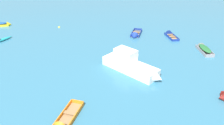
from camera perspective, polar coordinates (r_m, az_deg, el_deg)
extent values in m
cube|color=#99754C|center=(32.55, 15.61, 6.52)|extent=(1.73, 2.99, 0.08)
cube|color=navy|center=(32.29, 14.77, 6.69)|extent=(0.87, 2.86, 0.31)
cube|color=navy|center=(32.73, 16.49, 6.74)|extent=(0.87, 2.86, 0.31)
cube|color=navy|center=(31.27, 16.70, 5.72)|extent=(1.03, 0.39, 0.31)
cone|color=navy|center=(33.81, 14.61, 7.70)|extent=(1.16, 0.93, 1.01)
cube|color=#937047|center=(32.35, 15.76, 6.72)|extent=(0.99, 0.55, 0.03)
cube|color=#937047|center=(33.08, 15.17, 7.27)|extent=(0.99, 0.55, 0.03)
cube|color=white|center=(22.54, 4.78, -1.12)|extent=(6.17, 5.24, 0.94)
cone|color=white|center=(20.98, 11.74, -3.92)|extent=(1.96, 2.04, 1.62)
cube|color=white|center=(22.36, 3.64, 1.94)|extent=(2.63, 2.45, 1.32)
cube|color=black|center=(21.69, 5.69, 1.78)|extent=(0.93, 1.17, 0.58)
cone|color=maroon|center=(20.63, 27.58, -8.32)|extent=(0.94, 1.27, 1.16)
cube|color=#99754C|center=(17.24, -11.42, -13.91)|extent=(1.52, 3.24, 0.09)
cube|color=orange|center=(16.95, -9.78, -14.00)|extent=(0.62, 3.21, 0.35)
cube|color=orange|center=(17.37, -13.10, -13.17)|extent=(0.62, 3.21, 0.35)
cube|color=orange|center=(18.24, -9.17, -10.41)|extent=(1.06, 0.29, 0.35)
cube|color=#937047|center=(17.21, -11.23, -13.07)|extent=(1.01, 0.50, 0.03)
ellipsoid|color=teal|center=(33.67, -27.78, 5.21)|extent=(2.09, 3.66, 0.34)
torus|color=black|center=(33.62, -27.83, 5.45)|extent=(0.60, 0.60, 0.07)
cube|color=gray|center=(29.20, 23.45, 2.70)|extent=(1.48, 3.06, 0.09)
cube|color=gray|center=(28.92, 22.54, 2.95)|extent=(0.57, 3.03, 0.37)
cube|color=gray|center=(29.39, 24.44, 2.95)|extent=(0.57, 3.03, 0.37)
cube|color=gray|center=(27.92, 24.75, 1.61)|extent=(1.06, 0.28, 0.37)
cone|color=gray|center=(30.45, 22.31, 4.26)|extent=(1.13, 0.86, 1.03)
cube|color=#937047|center=(28.99, 23.65, 2.95)|extent=(1.00, 0.47, 0.03)
cube|color=#937047|center=(29.72, 22.96, 3.68)|extent=(1.00, 0.47, 0.03)
ellipsoid|color=#236633|center=(29.04, 23.61, 3.48)|extent=(1.39, 2.80, 0.32)
cube|color=gray|center=(40.80, -27.65, 8.66)|extent=(2.77, 1.84, 0.09)
cube|color=yellow|center=(41.23, -27.59, 9.05)|extent=(2.55, 1.09, 0.36)
cube|color=yellow|center=(40.30, -27.81, 8.62)|extent=(2.55, 1.09, 0.36)
cone|color=yellow|center=(40.48, -25.74, 9.18)|extent=(0.94, 1.11, 0.95)
cube|color=#937047|center=(40.61, -26.82, 9.08)|extent=(0.60, 0.92, 0.03)
ellipsoid|color=#19478C|center=(40.69, -27.78, 9.21)|extent=(2.54, 1.72, 0.28)
cube|color=#4C4C51|center=(32.91, 6.51, 7.64)|extent=(1.62, 3.31, 0.09)
cube|color=navy|center=(32.78, 7.57, 7.75)|extent=(0.60, 3.28, 0.36)
cube|color=navy|center=(32.95, 5.47, 7.97)|extent=(0.60, 3.28, 0.36)
cube|color=navy|center=(34.41, 6.99, 8.77)|extent=(1.20, 0.31, 0.36)
cone|color=navy|center=(31.26, 5.98, 6.85)|extent=(1.27, 0.93, 1.16)
cube|color=#937047|center=(33.00, 6.58, 8.08)|extent=(1.13, 0.51, 0.03)
cube|color=#937047|center=(32.10, 6.28, 7.51)|extent=(1.13, 0.51, 0.03)
sphere|color=yellow|center=(36.70, -13.93, 9.09)|extent=(0.35, 0.35, 0.35)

